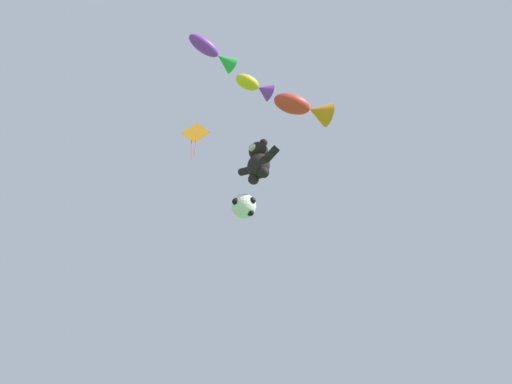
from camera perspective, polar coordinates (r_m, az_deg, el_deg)
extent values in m
ellipsoid|color=black|center=(15.55, 0.36, 3.74)|extent=(0.95, 0.81, 1.16)
sphere|color=black|center=(16.19, 0.34, 5.81)|extent=(0.80, 0.80, 0.80)
sphere|color=beige|center=(15.98, -0.48, 6.35)|extent=(0.33, 0.33, 0.33)
sphere|color=black|center=(16.55, -0.40, 6.01)|extent=(0.33, 0.33, 0.33)
cylinder|color=black|center=(16.02, -1.48, 3.01)|extent=(0.69, 0.31, 0.54)
sphere|color=black|center=(15.27, -0.36, 1.85)|extent=(0.43, 0.43, 0.43)
sphere|color=black|center=(16.30, 1.09, 7.04)|extent=(0.33, 0.33, 0.33)
cylinder|color=black|center=(15.40, 2.26, 5.52)|extent=(0.69, 0.31, 0.54)
sphere|color=black|center=(15.03, 1.10, 2.80)|extent=(0.43, 0.43, 0.43)
sphere|color=white|center=(14.99, -1.77, -2.01)|extent=(0.95, 0.95, 0.95)
sphere|color=black|center=(14.76, -0.55, -1.25)|extent=(0.27, 0.27, 0.27)
sphere|color=black|center=(15.40, -1.25, -1.83)|extent=(0.27, 0.27, 0.27)
sphere|color=black|center=(14.72, -2.94, -1.39)|extent=(0.27, 0.27, 0.27)
sphere|color=black|center=(14.73, -0.81, -2.96)|extent=(0.27, 0.27, 0.27)
ellipsoid|color=red|center=(16.25, 5.20, 12.42)|extent=(1.43, 1.73, 0.69)
cone|color=orange|center=(16.61, 9.01, 11.19)|extent=(1.29, 1.22, 1.01)
sphere|color=black|center=(16.28, 3.54, 13.28)|extent=(0.18, 0.18, 0.18)
ellipsoid|color=yellow|center=(16.01, -1.24, 15.40)|extent=(0.84, 1.10, 0.48)
cone|color=purple|center=(16.20, 1.19, 14.32)|extent=(0.83, 0.73, 0.70)
sphere|color=black|center=(16.05, -2.25, 16.08)|extent=(0.12, 0.12, 0.12)
ellipsoid|color=purple|center=(16.06, -7.45, 20.02)|extent=(0.74, 1.34, 0.47)
cone|color=green|center=(16.27, -4.40, 18.17)|extent=(0.78, 0.80, 0.68)
sphere|color=black|center=(16.10, -8.70, 20.97)|extent=(0.12, 0.12, 0.12)
cube|color=orange|center=(19.38, -8.59, 8.43)|extent=(1.07, 0.91, 1.38)
cylinder|color=red|center=(18.67, -9.22, 6.07)|extent=(0.03, 0.19, 1.23)
cylinder|color=red|center=(18.42, -8.66, 6.65)|extent=(0.03, 0.09, 1.34)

